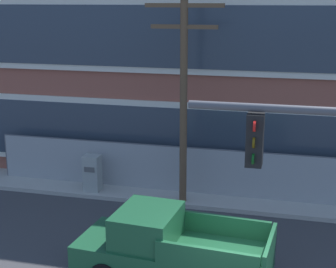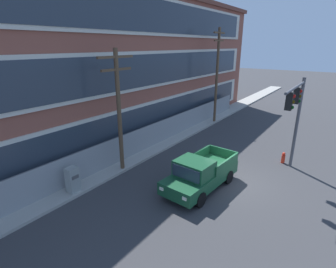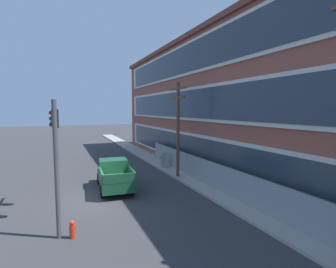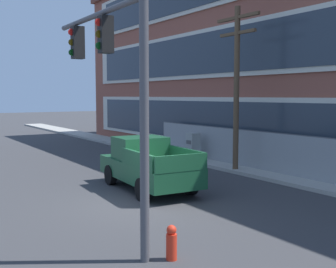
% 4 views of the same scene
% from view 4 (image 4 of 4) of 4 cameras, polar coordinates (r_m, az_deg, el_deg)
% --- Properties ---
extents(ground_plane, '(160.00, 160.00, 0.00)m').
position_cam_4_polar(ground_plane, '(14.26, -3.03, -9.37)').
color(ground_plane, '#38383A').
extents(sidewalk_building_side, '(80.00, 2.01, 0.16)m').
position_cam_4_polar(sidewalk_building_side, '(18.71, 16.22, -5.81)').
color(sidewalk_building_side, '#9E9B93').
rests_on(sidewalk_building_side, ground).
extents(traffic_signal_mast, '(5.00, 0.43, 5.93)m').
position_cam_4_polar(traffic_signal_mast, '(10.15, -7.29, 8.53)').
color(traffic_signal_mast, '#4C4C51').
rests_on(traffic_signal_mast, ground).
extents(pickup_truck_dark_green, '(5.29, 2.45, 1.97)m').
position_cam_4_polar(pickup_truck_dark_green, '(16.23, -2.88, -4.19)').
color(pickup_truck_dark_green, '#194C2D').
rests_on(pickup_truck_dark_green, ground).
extents(utility_pole_near_corner, '(2.71, 0.26, 7.63)m').
position_cam_4_polar(utility_pole_near_corner, '(19.78, 9.27, 7.20)').
color(utility_pole_near_corner, brown).
rests_on(utility_pole_near_corner, ground).
extents(electrical_cabinet, '(0.61, 0.57, 1.57)m').
position_cam_4_polar(electrical_cabinet, '(22.84, 3.38, -1.85)').
color(electrical_cabinet, '#939993').
rests_on(electrical_cabinet, ground).
extents(fire_hydrant, '(0.24, 0.24, 0.78)m').
position_cam_4_polar(fire_hydrant, '(9.50, 0.48, -14.52)').
color(fire_hydrant, red).
rests_on(fire_hydrant, ground).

